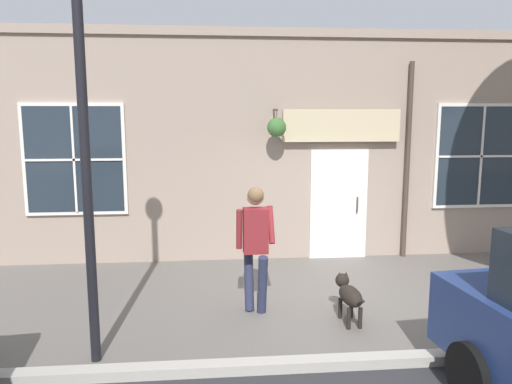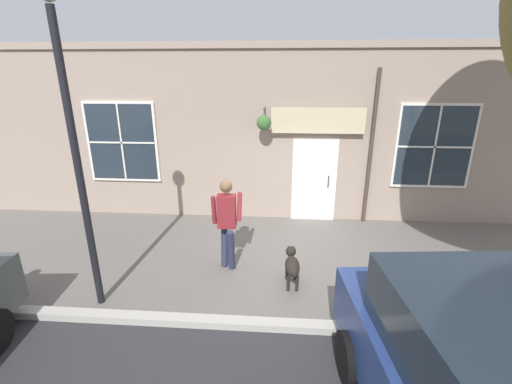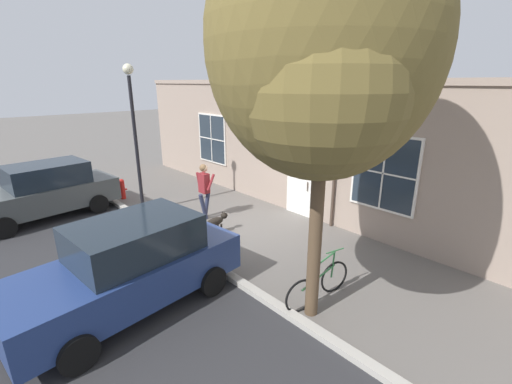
% 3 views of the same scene
% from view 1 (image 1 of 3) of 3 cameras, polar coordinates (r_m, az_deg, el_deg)
% --- Properties ---
extents(ground_plane, '(90.00, 90.00, 0.00)m').
position_cam_1_polar(ground_plane, '(7.81, 9.40, -11.98)').
color(ground_plane, '#66605B').
extents(storefront_facade, '(0.95, 18.00, 4.30)m').
position_cam_1_polar(storefront_facade, '(9.59, 6.15, 5.28)').
color(storefront_facade, gray).
rests_on(storefront_facade, ground_plane).
extents(pedestrian_walking, '(0.55, 0.55, 1.79)m').
position_cam_1_polar(pedestrian_walking, '(6.93, -0.06, -5.11)').
color(pedestrian_walking, '#282D47').
rests_on(pedestrian_walking, ground_plane).
extents(dog_on_leash, '(1.00, 0.29, 0.60)m').
position_cam_1_polar(dog_on_leash, '(6.94, 10.58, -11.39)').
color(dog_on_leash, black).
rests_on(dog_on_leash, ground_plane).
extents(street_lamp, '(0.32, 0.32, 4.74)m').
position_cam_1_polar(street_lamp, '(5.62, -19.35, 11.80)').
color(street_lamp, black).
rests_on(street_lamp, ground_plane).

